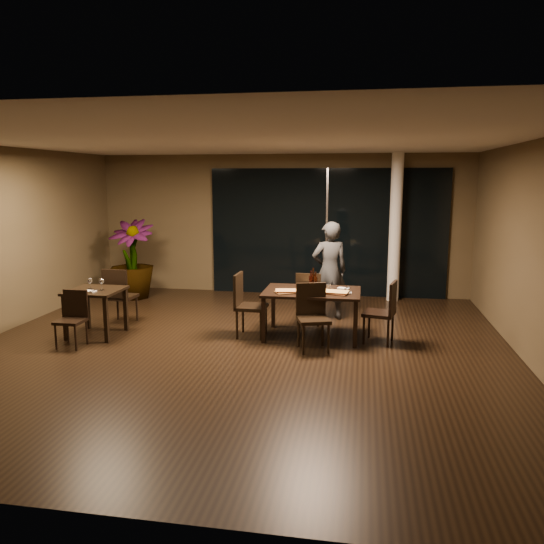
{
  "coord_description": "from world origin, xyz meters",
  "views": [
    {
      "loc": [
        1.77,
        -7.31,
        2.48
      ],
      "look_at": [
        0.38,
        0.68,
        1.05
      ],
      "focal_mm": 35.0,
      "sensor_mm": 36.0,
      "label": 1
    }
  ],
  "objects_px": {
    "chair_main_near": "(312,313)",
    "chair_side_near": "(73,315)",
    "chair_main_far": "(309,296)",
    "chair_main_left": "(246,301)",
    "bottle_b": "(316,281)",
    "bottle_c": "(313,278)",
    "diner": "(329,271)",
    "chair_side_far": "(119,293)",
    "bottle_a": "(311,281)",
    "side_table": "(95,297)",
    "main_table": "(312,295)",
    "potted_plant": "(132,259)",
    "chair_main_right": "(385,309)"
  },
  "relations": [
    {
      "from": "chair_main_near",
      "to": "chair_side_near",
      "type": "bearing_deg",
      "value": 170.25
    },
    {
      "from": "chair_main_far",
      "to": "chair_main_left",
      "type": "xyz_separation_m",
      "value": [
        -0.91,
        -0.84,
        0.05
      ]
    },
    {
      "from": "bottle_b",
      "to": "bottle_c",
      "type": "height_order",
      "value": "bottle_c"
    },
    {
      "from": "chair_main_left",
      "to": "diner",
      "type": "xyz_separation_m",
      "value": [
        1.23,
        1.27,
        0.31
      ]
    },
    {
      "from": "chair_main_far",
      "to": "chair_side_far",
      "type": "relative_size",
      "value": 0.94
    },
    {
      "from": "chair_main_left",
      "to": "diner",
      "type": "distance_m",
      "value": 1.8
    },
    {
      "from": "diner",
      "to": "bottle_a",
      "type": "distance_m",
      "value": 1.12
    },
    {
      "from": "chair_main_far",
      "to": "chair_main_near",
      "type": "xyz_separation_m",
      "value": [
        0.18,
        -1.28,
        0.03
      ]
    },
    {
      "from": "side_table",
      "to": "chair_main_far",
      "type": "xyz_separation_m",
      "value": [
        3.28,
        1.21,
        -0.11
      ]
    },
    {
      "from": "main_table",
      "to": "chair_main_near",
      "type": "xyz_separation_m",
      "value": [
        0.06,
        -0.57,
        -0.14
      ]
    },
    {
      "from": "chair_side_far",
      "to": "bottle_c",
      "type": "height_order",
      "value": "bottle_c"
    },
    {
      "from": "main_table",
      "to": "potted_plant",
      "type": "relative_size",
      "value": 0.91
    },
    {
      "from": "chair_main_near",
      "to": "chair_side_near",
      "type": "distance_m",
      "value": 3.58
    },
    {
      "from": "chair_main_near",
      "to": "diner",
      "type": "height_order",
      "value": "diner"
    },
    {
      "from": "bottle_a",
      "to": "side_table",
      "type": "bearing_deg",
      "value": -170.96
    },
    {
      "from": "chair_main_left",
      "to": "diner",
      "type": "bearing_deg",
      "value": -42.87
    },
    {
      "from": "diner",
      "to": "chair_side_near",
      "type": "bearing_deg",
      "value": 11.62
    },
    {
      "from": "side_table",
      "to": "bottle_a",
      "type": "relative_size",
      "value": 2.6
    },
    {
      "from": "chair_side_far",
      "to": "diner",
      "type": "relative_size",
      "value": 0.56
    },
    {
      "from": "chair_main_far",
      "to": "chair_main_left",
      "type": "relative_size",
      "value": 0.9
    },
    {
      "from": "chair_main_near",
      "to": "diner",
      "type": "distance_m",
      "value": 1.75
    },
    {
      "from": "chair_main_left",
      "to": "diner",
      "type": "relative_size",
      "value": 0.58
    },
    {
      "from": "diner",
      "to": "chair_main_far",
      "type": "bearing_deg",
      "value": 34.59
    },
    {
      "from": "chair_main_right",
      "to": "bottle_b",
      "type": "height_order",
      "value": "bottle_b"
    },
    {
      "from": "side_table",
      "to": "chair_main_near",
      "type": "xyz_separation_m",
      "value": [
        3.46,
        -0.07,
        -0.08
      ]
    },
    {
      "from": "chair_main_right",
      "to": "chair_side_near",
      "type": "xyz_separation_m",
      "value": [
        -4.6,
        -0.91,
        -0.07
      ]
    },
    {
      "from": "chair_main_left",
      "to": "chair_main_right",
      "type": "relative_size",
      "value": 1.05
    },
    {
      "from": "diner",
      "to": "bottle_c",
      "type": "distance_m",
      "value": 1.02
    },
    {
      "from": "potted_plant",
      "to": "bottle_c",
      "type": "bearing_deg",
      "value": -26.96
    },
    {
      "from": "bottle_a",
      "to": "chair_side_far",
      "type": "bearing_deg",
      "value": 177.57
    },
    {
      "from": "chair_side_far",
      "to": "bottle_c",
      "type": "distance_m",
      "value": 3.36
    },
    {
      "from": "chair_main_near",
      "to": "chair_side_far",
      "type": "distance_m",
      "value": 3.48
    },
    {
      "from": "side_table",
      "to": "bottle_c",
      "type": "distance_m",
      "value": 3.48
    },
    {
      "from": "chair_main_near",
      "to": "chair_side_far",
      "type": "relative_size",
      "value": 0.99
    },
    {
      "from": "chair_main_right",
      "to": "potted_plant",
      "type": "relative_size",
      "value": 0.59
    },
    {
      "from": "diner",
      "to": "bottle_b",
      "type": "bearing_deg",
      "value": 63.16
    },
    {
      "from": "bottle_a",
      "to": "chair_main_left",
      "type": "bearing_deg",
      "value": -170.49
    },
    {
      "from": "side_table",
      "to": "chair_main_near",
      "type": "relative_size",
      "value": 0.83
    },
    {
      "from": "chair_main_far",
      "to": "chair_main_near",
      "type": "distance_m",
      "value": 1.29
    },
    {
      "from": "chair_main_far",
      "to": "bottle_c",
      "type": "distance_m",
      "value": 0.71
    },
    {
      "from": "main_table",
      "to": "bottle_a",
      "type": "distance_m",
      "value": 0.23
    },
    {
      "from": "diner",
      "to": "chair_side_far",
      "type": "bearing_deg",
      "value": -3.93
    },
    {
      "from": "potted_plant",
      "to": "chair_main_right",
      "type": "bearing_deg",
      "value": -24.33
    },
    {
      "from": "chair_main_near",
      "to": "chair_main_far",
      "type": "bearing_deg",
      "value": 80.68
    },
    {
      "from": "side_table",
      "to": "bottle_a",
      "type": "height_order",
      "value": "bottle_a"
    },
    {
      "from": "side_table",
      "to": "chair_main_left",
      "type": "distance_m",
      "value": 2.4
    },
    {
      "from": "chair_main_left",
      "to": "bottle_b",
      "type": "height_order",
      "value": "bottle_b"
    },
    {
      "from": "side_table",
      "to": "bottle_b",
      "type": "height_order",
      "value": "bottle_b"
    },
    {
      "from": "potted_plant",
      "to": "chair_main_near",
      "type": "bearing_deg",
      "value": -34.07
    },
    {
      "from": "side_table",
      "to": "chair_main_near",
      "type": "distance_m",
      "value": 3.47
    }
  ]
}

